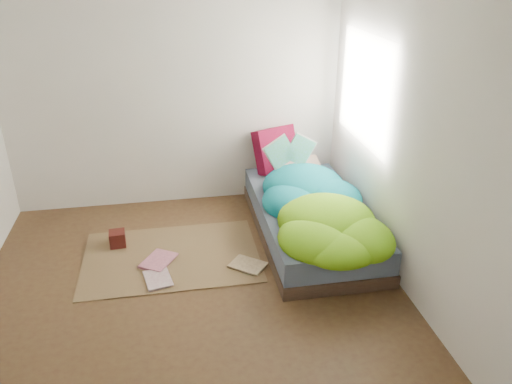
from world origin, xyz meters
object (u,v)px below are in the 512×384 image
(bed, at_px, (310,220))
(floor_book_a, at_px, (145,282))
(floor_book_b, at_px, (147,258))
(open_book, at_px, (291,142))
(wooden_box, at_px, (117,239))
(pillow_magenta, at_px, (276,149))

(bed, bearing_deg, floor_book_a, -160.87)
(bed, height_order, floor_book_b, bed)
(open_book, bearing_deg, floor_book_a, -154.31)
(open_book, height_order, floor_book_a, open_book)
(bed, xyz_separation_m, floor_book_b, (-1.59, -0.19, -0.14))
(wooden_box, xyz_separation_m, floor_book_b, (0.28, -0.30, -0.06))
(open_book, height_order, wooden_box, open_book)
(bed, height_order, open_book, open_book)
(bed, bearing_deg, pillow_magenta, 99.83)
(open_book, xyz_separation_m, wooden_box, (-1.77, -0.36, -0.73))
(bed, distance_m, wooden_box, 1.87)
(pillow_magenta, xyz_separation_m, floor_book_a, (-1.44, -1.46, -0.56))
(pillow_magenta, distance_m, wooden_box, 1.95)
(floor_book_a, distance_m, floor_book_b, 0.36)
(open_book, bearing_deg, wooden_box, -177.16)
(wooden_box, relative_size, floor_book_a, 0.50)
(bed, relative_size, floor_book_b, 6.21)
(bed, distance_m, pillow_magenta, 1.01)
(open_book, distance_m, floor_book_a, 1.98)
(floor_book_a, xyz_separation_m, floor_book_b, (0.01, 0.36, 0.00))
(pillow_magenta, bearing_deg, bed, -105.35)
(pillow_magenta, height_order, floor_book_b, pillow_magenta)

